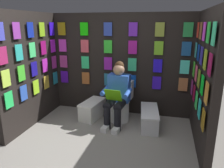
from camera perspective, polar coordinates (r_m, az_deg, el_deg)
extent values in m
plane|color=gray|center=(3.23, -5.29, -19.46)|extent=(30.00, 30.00, 0.00)
cube|color=black|center=(4.50, 2.35, 5.16)|extent=(2.98, 0.10, 2.07)
cube|color=#5013B3|center=(4.91, -12.43, 1.87)|extent=(0.17, 0.01, 0.26)
cube|color=#AC5C29|center=(4.70, -6.94, 1.53)|extent=(0.17, 0.01, 0.26)
cube|color=teal|center=(4.55, -1.03, 1.15)|extent=(0.17, 0.01, 0.26)
cube|color=blue|center=(4.44, 5.24, 0.74)|extent=(0.17, 0.01, 0.26)
cube|color=#3413D2|center=(4.40, 11.72, 0.30)|extent=(0.17, 0.01, 0.26)
cube|color=#B16B3D|center=(4.40, 18.26, -0.14)|extent=(0.17, 0.01, 0.26)
cube|color=#B13B8C|center=(4.84, -12.67, 5.83)|extent=(0.17, 0.01, 0.26)
cube|color=#2ED57B|center=(4.63, -7.08, 5.67)|extent=(0.17, 0.01, 0.26)
cube|color=purple|center=(4.47, -1.05, 5.43)|extent=(0.17, 0.01, 0.26)
cube|color=#36C988|center=(4.37, 5.35, 5.11)|extent=(0.17, 0.01, 0.26)
cube|color=#2413F1|center=(4.32, 11.97, 4.72)|extent=(0.17, 0.01, 0.26)
cube|color=#4EE6D9|center=(4.33, 18.64, 4.25)|extent=(0.17, 0.01, 0.26)
cube|color=#D63ECB|center=(4.79, -12.92, 9.89)|extent=(0.17, 0.01, 0.26)
cube|color=#E54F5F|center=(4.59, -7.23, 9.91)|extent=(0.17, 0.01, 0.26)
cube|color=green|center=(4.43, -1.07, 9.83)|extent=(0.17, 0.01, 0.26)
cube|color=#A71993|center=(4.32, 5.47, 9.61)|extent=(0.17, 0.01, 0.26)
cube|color=#6FB924|center=(4.27, 12.23, 9.26)|extent=(0.17, 0.01, 0.26)
cube|color=#1C4F8C|center=(4.28, 19.05, 8.78)|extent=(0.17, 0.01, 0.26)
cube|color=#9D820E|center=(4.77, -13.18, 14.01)|extent=(0.17, 0.01, 0.26)
cube|color=#18E80B|center=(4.56, -7.38, 14.22)|extent=(0.17, 0.01, 0.26)
cube|color=#2D45B1|center=(4.40, -1.09, 14.29)|extent=(0.17, 0.01, 0.26)
cube|color=#6924BF|center=(4.30, 5.59, 14.19)|extent=(0.17, 0.01, 0.26)
cube|color=olive|center=(4.25, 12.51, 13.88)|extent=(0.17, 0.01, 0.26)
cube|color=#249245|center=(4.26, 19.47, 13.38)|extent=(0.17, 0.01, 0.26)
cube|color=black|center=(3.52, 23.26, 0.87)|extent=(0.10, 1.80, 2.07)
cube|color=#9C2E8D|center=(4.28, 20.34, -0.77)|extent=(0.01, 0.17, 0.26)
cube|color=#9D0D3C|center=(3.94, 20.81, -2.23)|extent=(0.01, 0.17, 0.26)
cube|color=#33E25A|center=(3.60, 21.38, -3.96)|extent=(0.01, 0.17, 0.26)
cube|color=#27C7BE|center=(3.26, 22.06, -6.06)|extent=(0.01, 0.17, 0.26)
cube|color=#926915|center=(2.92, 22.91, -8.63)|extent=(0.01, 0.17, 0.26)
cube|color=#4AD22E|center=(4.21, 20.79, 3.74)|extent=(0.01, 0.17, 0.26)
cube|color=#F25072|center=(3.85, 21.31, 2.66)|extent=(0.01, 0.17, 0.26)
cube|color=olive|center=(3.50, 21.93, 1.37)|extent=(0.01, 0.17, 0.26)
cube|color=#0BE42B|center=(3.15, 22.70, -0.22)|extent=(0.01, 0.17, 0.26)
cube|color=gold|center=(2.81, 23.65, -2.19)|extent=(0.01, 0.17, 0.26)
cube|color=teal|center=(4.15, 21.25, 8.39)|extent=(0.01, 0.17, 0.26)
cube|color=#0E389A|center=(3.80, 21.83, 7.73)|extent=(0.01, 0.17, 0.26)
cube|color=#3830A9|center=(3.44, 22.52, 6.94)|extent=(0.01, 0.17, 0.26)
cube|color=#93AE23|center=(3.08, 23.37, 5.96)|extent=(0.01, 0.17, 0.26)
cube|color=#96154D|center=(2.73, 24.44, 4.72)|extent=(0.01, 0.17, 0.26)
cube|color=red|center=(4.13, 21.73, 13.12)|extent=(0.01, 0.17, 0.26)
cube|color=#A25D36|center=(3.77, 22.37, 12.91)|extent=(0.01, 0.17, 0.26)
cube|color=#E33EEB|center=(3.41, 23.14, 12.66)|extent=(0.01, 0.17, 0.26)
cube|color=green|center=(3.05, 24.08, 12.33)|extent=(0.01, 0.17, 0.26)
cube|color=#39D38E|center=(2.69, 25.28, 11.92)|extent=(0.01, 0.17, 0.26)
cube|color=black|center=(4.24, -20.77, 3.47)|extent=(0.10, 1.80, 2.07)
cube|color=#2ADC5F|center=(3.71, -25.57, -3.83)|extent=(0.01, 0.17, 0.26)
cube|color=blue|center=(3.98, -22.28, -2.20)|extent=(0.01, 0.17, 0.26)
cube|color=#A6EF28|center=(4.26, -19.42, -0.77)|extent=(0.01, 0.17, 0.26)
cube|color=gold|center=(4.55, -16.93, 0.48)|extent=(0.01, 0.17, 0.26)
cube|color=teal|center=(4.86, -14.74, 1.57)|extent=(0.01, 0.17, 0.26)
cube|color=#C1EC4D|center=(3.62, -26.21, 1.33)|extent=(0.01, 0.17, 0.26)
cube|color=#47D332|center=(3.90, -22.80, 2.64)|extent=(0.01, 0.17, 0.26)
cube|color=#1E169A|center=(4.18, -19.85, 3.76)|extent=(0.01, 0.17, 0.26)
cube|color=#C72AC2|center=(4.48, -17.28, 4.74)|extent=(0.01, 0.17, 0.26)
cube|color=#AB2F9B|center=(4.79, -15.02, 5.58)|extent=(0.01, 0.17, 0.26)
cube|color=#AD255E|center=(3.56, -26.88, 6.70)|extent=(0.01, 0.17, 0.26)
cube|color=#2DBBAF|center=(3.84, -23.35, 7.65)|extent=(0.01, 0.17, 0.26)
cube|color=#48EC7B|center=(4.13, -20.30, 8.44)|extent=(0.01, 0.17, 0.26)
cube|color=#9B136A|center=(4.43, -17.64, 9.11)|extent=(0.01, 0.17, 0.26)
cube|color=#B21FDC|center=(4.74, -15.32, 9.68)|extent=(0.01, 0.17, 0.26)
cube|color=#4448C7|center=(3.53, -27.58, 12.21)|extent=(0.01, 0.17, 0.26)
cube|color=purple|center=(3.81, -23.92, 12.77)|extent=(0.01, 0.17, 0.26)
cube|color=#162AAC|center=(4.11, -20.76, 13.21)|extent=(0.01, 0.17, 0.26)
cube|color=#89C621|center=(4.41, -18.02, 13.55)|extent=(0.01, 0.17, 0.26)
cube|color=#2D10E8|center=(4.72, -15.63, 13.83)|extent=(0.01, 0.17, 0.26)
cylinder|color=white|center=(4.27, 1.94, -7.12)|extent=(0.38, 0.38, 0.40)
cylinder|color=white|center=(4.19, 1.97, -4.45)|extent=(0.41, 0.41, 0.02)
cube|color=white|center=(4.38, 3.06, -1.28)|extent=(0.40, 0.22, 0.36)
cylinder|color=white|center=(4.29, 2.70, -1.60)|extent=(0.39, 0.11, 0.39)
cube|color=blue|center=(4.08, 1.91, -1.00)|extent=(0.42, 0.26, 0.52)
sphere|color=tan|center=(3.96, 1.82, 3.79)|extent=(0.21, 0.21, 0.21)
sphere|color=#472D19|center=(3.98, 1.97, 4.84)|extent=(0.17, 0.17, 0.17)
cylinder|color=black|center=(3.95, 2.35, -5.34)|extent=(0.19, 0.41, 0.15)
cylinder|color=black|center=(4.01, -0.38, -4.99)|extent=(0.19, 0.41, 0.15)
cylinder|color=black|center=(3.88, 1.48, -9.37)|extent=(0.12, 0.12, 0.42)
cylinder|color=black|center=(3.94, -1.31, -8.95)|extent=(0.12, 0.12, 0.42)
cube|color=white|center=(3.90, 1.17, -11.94)|extent=(0.14, 0.27, 0.09)
cube|color=white|center=(3.97, -1.61, -11.48)|extent=(0.14, 0.27, 0.09)
cylinder|color=blue|center=(3.86, 4.17, -2.42)|extent=(0.11, 0.32, 0.13)
cylinder|color=blue|center=(4.00, -1.90, -1.75)|extent=(0.11, 0.32, 0.13)
cube|color=#56B20E|center=(3.79, 0.29, -3.00)|extent=(0.31, 0.16, 0.23)
cube|color=white|center=(4.43, -5.14, -6.87)|extent=(0.40, 0.68, 0.32)
cube|color=white|center=(4.37, -5.20, -4.76)|extent=(0.42, 0.71, 0.03)
cube|color=silver|center=(4.12, 9.79, -9.03)|extent=(0.39, 0.82, 0.30)
cube|color=white|center=(4.05, 9.90, -6.91)|extent=(0.41, 0.85, 0.03)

